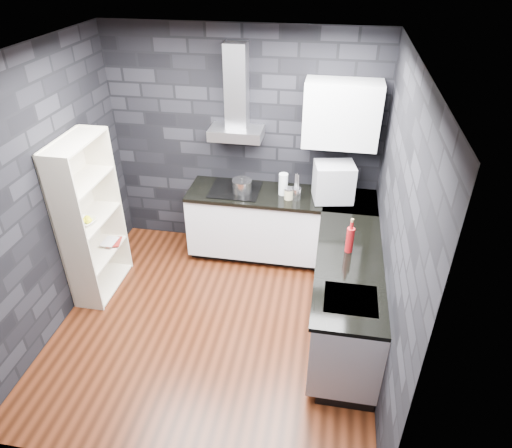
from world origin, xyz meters
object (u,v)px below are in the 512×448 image
(pot, at_px, (242,186))
(utensil_crock, at_px, (296,194))
(glass_vase, at_px, (283,184))
(fruit_bowl, at_px, (86,221))
(bookshelf, at_px, (91,220))
(appliance_garage, at_px, (334,182))
(storage_jar, at_px, (289,194))
(red_bottle, at_px, (350,240))

(pot, xyz_separation_m, utensil_crock, (0.64, -0.06, -0.01))
(glass_vase, distance_m, fruit_bowl, 2.19)
(pot, distance_m, bookshelf, 1.71)
(utensil_crock, height_order, appliance_garage, appliance_garage)
(pot, xyz_separation_m, bookshelf, (-1.46, -0.88, -0.08))
(utensil_crock, distance_m, appliance_garage, 0.44)
(glass_vase, height_order, utensil_crock, glass_vase)
(utensil_crock, bearing_deg, pot, 174.86)
(glass_vase, relative_size, storage_jar, 2.13)
(pot, xyz_separation_m, red_bottle, (1.23, -0.98, 0.05))
(pot, height_order, glass_vase, glass_vase)
(pot, distance_m, utensil_crock, 0.64)
(appliance_garage, height_order, fruit_bowl, appliance_garage)
(glass_vase, xyz_separation_m, storage_jar, (0.08, -0.10, -0.07))
(glass_vase, distance_m, bookshelf, 2.15)
(red_bottle, distance_m, bookshelf, 2.70)
(pot, height_order, storage_jar, pot)
(storage_jar, bearing_deg, utensil_crock, 2.82)
(pot, height_order, appliance_garage, appliance_garage)
(glass_vase, relative_size, utensil_crock, 1.80)
(glass_vase, distance_m, utensil_crock, 0.20)
(red_bottle, bearing_deg, bookshelf, 177.91)
(utensil_crock, bearing_deg, fruit_bowl, -156.52)
(pot, relative_size, fruit_bowl, 1.06)
(red_bottle, relative_size, fruit_bowl, 1.21)
(glass_vase, bearing_deg, appliance_garage, -3.67)
(utensil_crock, distance_m, fruit_bowl, 2.29)
(pot, xyz_separation_m, storage_jar, (0.55, -0.06, -0.02))
(storage_jar, distance_m, red_bottle, 1.14)
(pot, height_order, red_bottle, red_bottle)
(appliance_garage, relative_size, fruit_bowl, 2.03)
(pot, distance_m, storage_jar, 0.56)
(storage_jar, bearing_deg, pot, 173.67)
(pot, height_order, bookshelf, bookshelf)
(utensil_crock, height_order, red_bottle, red_bottle)
(pot, xyz_separation_m, fruit_bowl, (-1.46, -0.97, -0.04))
(appliance_garage, bearing_deg, glass_vase, 165.13)
(utensil_crock, height_order, bookshelf, bookshelf)
(utensil_crock, xyz_separation_m, fruit_bowl, (-2.10, -0.91, -0.03))
(appliance_garage, height_order, bookshelf, bookshelf)
(bookshelf, distance_m, fruit_bowl, 0.10)
(appliance_garage, distance_m, bookshelf, 2.67)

